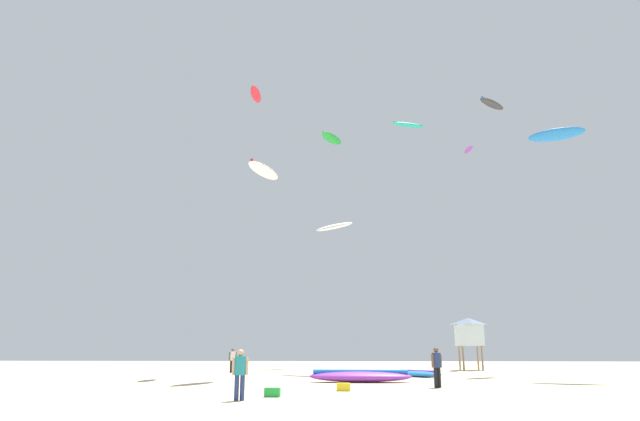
{
  "coord_description": "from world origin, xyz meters",
  "views": [
    {
      "loc": [
        1.6,
        -15.39,
        1.7
      ],
      "look_at": [
        0.0,
        16.17,
        9.9
      ],
      "focal_mm": 29.9,
      "sensor_mm": 36.0,
      "label": 1
    }
  ],
  "objects_px": {
    "kite_aloft_7": "(492,104)",
    "kite_grounded_near": "(419,374)",
    "person_midground": "(233,358)",
    "kite_aloft_1": "(408,125)",
    "kite_aloft_2": "(556,135)",
    "kite_aloft_3": "(332,138)",
    "kite_aloft_6": "(264,171)",
    "lifeguard_tower": "(469,331)",
    "cooler_box": "(272,392)",
    "person_foreground": "(240,370)",
    "person_left": "(437,364)",
    "kite_aloft_0": "(469,150)",
    "kite_aloft_5": "(334,227)",
    "kite_grounded_mid": "(360,376)",
    "gear_bag": "(343,387)",
    "kite_aloft_4": "(256,94)"
  },
  "relations": [
    {
      "from": "person_foreground",
      "to": "kite_aloft_4",
      "type": "relative_size",
      "value": 0.6
    },
    {
      "from": "gear_bag",
      "to": "kite_aloft_5",
      "type": "distance_m",
      "value": 18.74
    },
    {
      "from": "cooler_box",
      "to": "kite_aloft_5",
      "type": "xyz_separation_m",
      "value": [
        1.82,
        18.52,
        10.33
      ]
    },
    {
      "from": "person_foreground",
      "to": "kite_aloft_1",
      "type": "distance_m",
      "value": 41.73
    },
    {
      "from": "kite_grounded_near",
      "to": "cooler_box",
      "type": "bearing_deg",
      "value": -116.75
    },
    {
      "from": "person_midground",
      "to": "kite_grounded_mid",
      "type": "distance_m",
      "value": 14.22
    },
    {
      "from": "kite_grounded_mid",
      "to": "gear_bag",
      "type": "bearing_deg",
      "value": -98.09
    },
    {
      "from": "kite_aloft_7",
      "to": "kite_grounded_near",
      "type": "bearing_deg",
      "value": -141.59
    },
    {
      "from": "person_midground",
      "to": "kite_aloft_1",
      "type": "xyz_separation_m",
      "value": [
        14.96,
        11.91,
        23.25
      ]
    },
    {
      "from": "cooler_box",
      "to": "kite_aloft_1",
      "type": "xyz_separation_m",
      "value": [
        9.31,
        31.59,
        24.1
      ]
    },
    {
      "from": "person_midground",
      "to": "kite_aloft_6",
      "type": "xyz_separation_m",
      "value": [
        3.29,
        -8.48,
        11.47
      ]
    },
    {
      "from": "person_midground",
      "to": "kite_aloft_1",
      "type": "bearing_deg",
      "value": 103.09
    },
    {
      "from": "kite_grounded_mid",
      "to": "person_midground",
      "type": "bearing_deg",
      "value": 129.45
    },
    {
      "from": "kite_aloft_2",
      "to": "kite_aloft_5",
      "type": "distance_m",
      "value": 16.47
    },
    {
      "from": "kite_aloft_3",
      "to": "gear_bag",
      "type": "bearing_deg",
      "value": -87.62
    },
    {
      "from": "gear_bag",
      "to": "kite_aloft_4",
      "type": "bearing_deg",
      "value": 115.58
    },
    {
      "from": "kite_grounded_near",
      "to": "kite_aloft_4",
      "type": "distance_m",
      "value": 23.32
    },
    {
      "from": "kite_grounded_mid",
      "to": "lifeguard_tower",
      "type": "distance_m",
      "value": 19.3
    },
    {
      "from": "kite_grounded_near",
      "to": "kite_aloft_7",
      "type": "xyz_separation_m",
      "value": [
        7.59,
        6.02,
        20.75
      ]
    },
    {
      "from": "kite_aloft_0",
      "to": "kite_aloft_3",
      "type": "height_order",
      "value": "kite_aloft_3"
    },
    {
      "from": "kite_aloft_3",
      "to": "kite_aloft_6",
      "type": "relative_size",
      "value": 0.96
    },
    {
      "from": "person_left",
      "to": "kite_aloft_7",
      "type": "distance_m",
      "value": 26.26
    },
    {
      "from": "kite_aloft_1",
      "to": "kite_aloft_2",
      "type": "xyz_separation_m",
      "value": [
        7.29,
        -18.53,
        -8.98
      ]
    },
    {
      "from": "person_left",
      "to": "kite_aloft_6",
      "type": "xyz_separation_m",
      "value": [
        -9.11,
        6.2,
        11.45
      ]
    },
    {
      "from": "kite_aloft_5",
      "to": "kite_aloft_0",
      "type": "bearing_deg",
      "value": 40.21
    },
    {
      "from": "kite_aloft_4",
      "to": "kite_aloft_7",
      "type": "distance_m",
      "value": 19.07
    },
    {
      "from": "person_midground",
      "to": "kite_aloft_6",
      "type": "distance_m",
      "value": 14.64
    },
    {
      "from": "person_midground",
      "to": "lifeguard_tower",
      "type": "height_order",
      "value": "lifeguard_tower"
    },
    {
      "from": "kite_aloft_0",
      "to": "kite_aloft_1",
      "type": "relative_size",
      "value": 0.55
    },
    {
      "from": "person_midground",
      "to": "kite_aloft_7",
      "type": "xyz_separation_m",
      "value": [
        20.36,
        0.46,
        19.95
      ]
    },
    {
      "from": "kite_aloft_3",
      "to": "kite_aloft_7",
      "type": "bearing_deg",
      "value": -44.35
    },
    {
      "from": "person_foreground",
      "to": "kite_grounded_near",
      "type": "distance_m",
      "value": 17.58
    },
    {
      "from": "person_foreground",
      "to": "kite_aloft_2",
      "type": "xyz_separation_m",
      "value": [
        17.51,
        14.56,
        14.3
      ]
    },
    {
      "from": "cooler_box",
      "to": "kite_aloft_7",
      "type": "distance_m",
      "value": 32.46
    },
    {
      "from": "person_foreground",
      "to": "kite_aloft_6",
      "type": "height_order",
      "value": "kite_aloft_6"
    },
    {
      "from": "kite_aloft_1",
      "to": "kite_aloft_7",
      "type": "height_order",
      "value": "kite_aloft_1"
    },
    {
      "from": "kite_aloft_3",
      "to": "kite_aloft_6",
      "type": "height_order",
      "value": "kite_aloft_3"
    },
    {
      "from": "kite_grounded_mid",
      "to": "lifeguard_tower",
      "type": "bearing_deg",
      "value": 60.61
    },
    {
      "from": "person_midground",
      "to": "gear_bag",
      "type": "xyz_separation_m",
      "value": [
        8.2,
        -16.77,
        -0.84
      ]
    },
    {
      "from": "kite_grounded_mid",
      "to": "kite_aloft_2",
      "type": "relative_size",
      "value": 1.5
    },
    {
      "from": "lifeguard_tower",
      "to": "cooler_box",
      "type": "bearing_deg",
      "value": -116.7
    },
    {
      "from": "person_left",
      "to": "kite_aloft_7",
      "type": "bearing_deg",
      "value": 119.85
    },
    {
      "from": "kite_aloft_0",
      "to": "kite_aloft_7",
      "type": "distance_m",
      "value": 9.41
    },
    {
      "from": "person_left",
      "to": "kite_aloft_3",
      "type": "height_order",
      "value": "kite_aloft_3"
    },
    {
      "from": "kite_aloft_5",
      "to": "kite_aloft_6",
      "type": "bearing_deg",
      "value": -119.71
    },
    {
      "from": "lifeguard_tower",
      "to": "kite_aloft_2",
      "type": "bearing_deg",
      "value": -72.61
    },
    {
      "from": "kite_aloft_4",
      "to": "person_foreground",
      "type": "bearing_deg",
      "value": -80.24
    },
    {
      "from": "kite_aloft_3",
      "to": "kite_aloft_6",
      "type": "distance_m",
      "value": 24.96
    },
    {
      "from": "kite_aloft_1",
      "to": "kite_aloft_5",
      "type": "xyz_separation_m",
      "value": [
        -7.49,
        -13.07,
        -13.76
      ]
    },
    {
      "from": "person_foreground",
      "to": "kite_aloft_7",
      "type": "relative_size",
      "value": 0.58
    }
  ]
}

